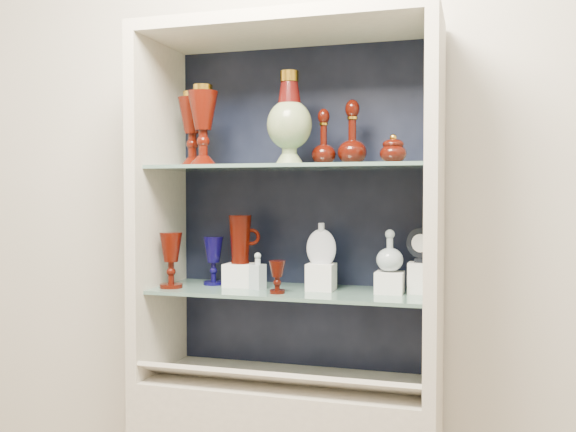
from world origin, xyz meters
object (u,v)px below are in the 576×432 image
(ruby_goblet_tall, at_px, (171,260))
(pedestal_lamp_right, at_px, (192,129))
(clear_square_bottle, at_px, (258,271))
(ruby_goblet_small, at_px, (277,277))
(cameo_medallion, at_px, (421,245))
(clear_round_decanter, at_px, (390,252))
(cobalt_goblet, at_px, (213,261))
(flat_flask, at_px, (321,243))
(pedestal_lamp_left, at_px, (203,125))
(enamel_urn, at_px, (289,118))
(ruby_pitcher, at_px, (240,239))
(lidded_bowl, at_px, (393,149))
(ruby_decanter_b, at_px, (352,130))
(ruby_decanter_a, at_px, (324,134))

(ruby_goblet_tall, bearing_deg, pedestal_lamp_right, 62.81)
(clear_square_bottle, bearing_deg, ruby_goblet_small, -36.90)
(cameo_medallion, bearing_deg, clear_round_decanter, -145.29)
(cobalt_goblet, height_order, flat_flask, flat_flask)
(pedestal_lamp_left, height_order, ruby_goblet_small, pedestal_lamp_left)
(pedestal_lamp_left, bearing_deg, enamel_urn, 5.04)
(pedestal_lamp_right, xyz_separation_m, clear_round_decanter, (0.70, 0.01, -0.42))
(cobalt_goblet, height_order, clear_square_bottle, cobalt_goblet)
(pedestal_lamp_left, bearing_deg, ruby_pitcher, 43.32)
(lidded_bowl, relative_size, clear_square_bottle, 0.78)
(lidded_bowl, height_order, cobalt_goblet, lidded_bowl)
(ruby_pitcher, xyz_separation_m, clear_square_bottle, (0.08, -0.05, -0.10))
(ruby_pitcher, bearing_deg, lidded_bowl, -16.78)
(ruby_decanter_b, bearing_deg, enamel_urn, -157.39)
(pedestal_lamp_left, relative_size, pedestal_lamp_right, 1.03)
(ruby_decanter_a, height_order, flat_flask, ruby_decanter_a)
(ruby_goblet_tall, xyz_separation_m, flat_flask, (0.51, 0.09, 0.06))
(pedestal_lamp_right, bearing_deg, enamel_urn, -7.73)
(flat_flask, bearing_deg, enamel_urn, -150.43)
(lidded_bowl, bearing_deg, ruby_decanter_a, 171.83)
(ruby_decanter_b, relative_size, ruby_pitcher, 1.35)
(ruby_goblet_small, xyz_separation_m, ruby_pitcher, (-0.17, 0.11, 0.11))
(ruby_decanter_b, xyz_separation_m, lidded_bowl, (0.14, -0.05, -0.07))
(pedestal_lamp_left, height_order, ruby_pitcher, pedestal_lamp_left)
(pedestal_lamp_left, relative_size, ruby_decanter_a, 1.28)
(lidded_bowl, xyz_separation_m, clear_round_decanter, (-0.01, 0.03, -0.33))
(enamel_urn, height_order, lidded_bowl, enamel_urn)
(pedestal_lamp_right, distance_m, ruby_pitcher, 0.42)
(lidded_bowl, bearing_deg, clear_square_bottle, -178.17)
(pedestal_lamp_right, relative_size, ruby_decanter_a, 1.25)
(flat_flask, height_order, clear_round_decanter, flat_flask)
(pedestal_lamp_left, xyz_separation_m, pedestal_lamp_right, (-0.08, 0.08, -0.00))
(ruby_goblet_tall, bearing_deg, cameo_medallion, 8.38)
(enamel_urn, bearing_deg, clear_round_decanter, 10.51)
(lidded_bowl, bearing_deg, ruby_goblet_tall, -174.81)
(enamel_urn, relative_size, ruby_goblet_tall, 1.60)
(enamel_urn, height_order, clear_square_bottle, enamel_urn)
(lidded_bowl, distance_m, cameo_medallion, 0.33)
(ruby_goblet_small, bearing_deg, clear_square_bottle, 143.10)
(pedestal_lamp_right, xyz_separation_m, ruby_goblet_tall, (-0.04, -0.08, -0.46))
(pedestal_lamp_left, distance_m, ruby_goblet_tall, 0.48)
(lidded_bowl, bearing_deg, pedestal_lamp_right, 178.68)
(ruby_pitcher, relative_size, clear_round_decanter, 1.29)
(ruby_decanter_a, distance_m, clear_square_bottle, 0.51)
(ruby_goblet_tall, relative_size, cameo_medallion, 1.64)
(lidded_bowl, bearing_deg, ruby_decanter_b, 161.72)
(flat_flask, distance_m, clear_round_decanter, 0.23)
(ruby_decanter_a, height_order, cameo_medallion, ruby_decanter_a)
(ruby_decanter_a, bearing_deg, clear_square_bottle, -167.45)
(pedestal_lamp_left, distance_m, pedestal_lamp_right, 0.11)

